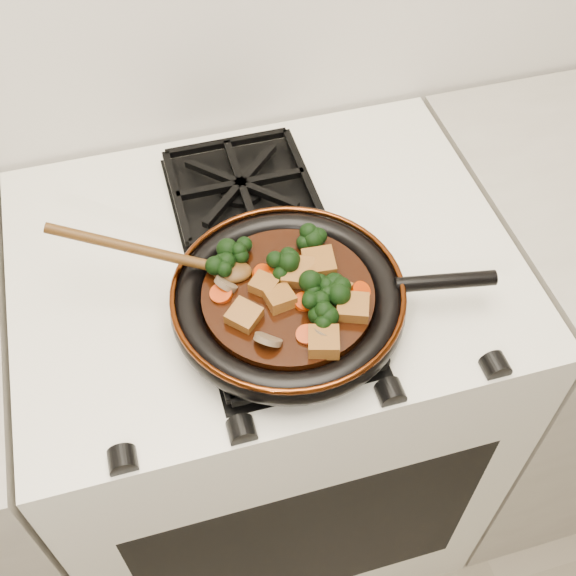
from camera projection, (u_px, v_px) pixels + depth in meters
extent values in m
cube|color=white|center=(269.00, 403.00, 1.45)|extent=(0.76, 0.60, 0.90)
cylinder|color=black|center=(288.00, 305.00, 1.00)|extent=(0.30, 0.30, 0.01)
torus|color=black|center=(288.00, 301.00, 0.99)|extent=(0.32, 0.32, 0.04)
torus|color=#4D200B|center=(288.00, 291.00, 0.97)|extent=(0.32, 0.32, 0.01)
cylinder|color=black|center=(445.00, 281.00, 0.99)|extent=(0.14, 0.05, 0.02)
cylinder|color=black|center=(288.00, 298.00, 0.99)|extent=(0.24, 0.24, 0.02)
cube|color=brown|center=(324.00, 342.00, 0.92)|extent=(0.05, 0.05, 0.03)
cube|color=brown|center=(264.00, 285.00, 0.98)|extent=(0.05, 0.05, 0.02)
cube|color=brown|center=(280.00, 299.00, 0.96)|extent=(0.04, 0.04, 0.03)
cube|color=brown|center=(297.00, 273.00, 0.99)|extent=(0.06, 0.06, 0.03)
cube|color=brown|center=(336.00, 293.00, 0.97)|extent=(0.05, 0.05, 0.02)
cube|color=brown|center=(319.00, 264.00, 1.00)|extent=(0.05, 0.05, 0.03)
cube|color=brown|center=(244.00, 316.00, 0.94)|extent=(0.05, 0.06, 0.03)
cube|color=brown|center=(353.00, 308.00, 0.95)|extent=(0.05, 0.05, 0.02)
cylinder|color=#BB3005|center=(221.00, 294.00, 0.97)|extent=(0.03, 0.03, 0.02)
cylinder|color=#BB3005|center=(361.00, 291.00, 0.97)|extent=(0.03, 0.03, 0.02)
cylinder|color=#BB3005|center=(279.00, 274.00, 0.99)|extent=(0.03, 0.03, 0.02)
cylinder|color=#BB3005|center=(264.00, 275.00, 0.99)|extent=(0.03, 0.03, 0.03)
cylinder|color=#BB3005|center=(304.00, 302.00, 0.96)|extent=(0.03, 0.03, 0.02)
cylinder|color=#BB3005|center=(307.00, 335.00, 0.93)|extent=(0.03, 0.03, 0.02)
cylinder|color=brown|center=(226.00, 284.00, 0.98)|extent=(0.04, 0.04, 0.03)
cylinder|color=brown|center=(268.00, 339.00, 0.92)|extent=(0.05, 0.05, 0.03)
cylinder|color=brown|center=(324.00, 333.00, 0.93)|extent=(0.05, 0.05, 0.03)
ellipsoid|color=#4E2F10|center=(232.00, 271.00, 1.00)|extent=(0.07, 0.06, 0.02)
cylinder|color=#4E2F10|center=(141.00, 250.00, 0.97)|extent=(0.02, 0.02, 0.25)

